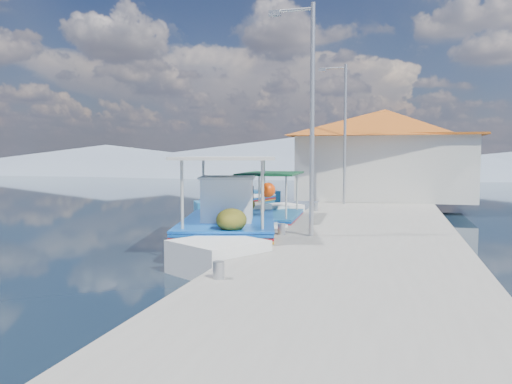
# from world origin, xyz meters

# --- Properties ---
(ground) EXTENTS (160.00, 160.00, 0.00)m
(ground) POSITION_xyz_m (0.00, 0.00, 0.00)
(ground) COLOR black
(ground) RESTS_ON ground
(quay) EXTENTS (5.00, 44.00, 0.50)m
(quay) POSITION_xyz_m (5.90, 6.00, 0.25)
(quay) COLOR gray
(quay) RESTS_ON ground
(bollards) EXTENTS (0.20, 17.20, 0.30)m
(bollards) POSITION_xyz_m (3.80, 5.25, 0.65)
(bollards) COLOR #A5A8AD
(bollards) RESTS_ON quay
(main_caique) EXTENTS (3.87, 8.42, 2.86)m
(main_caique) POSITION_xyz_m (2.22, 2.44, 0.55)
(main_caique) COLOR white
(main_caique) RESTS_ON ground
(caique_green_canopy) EXTENTS (2.04, 6.04, 2.26)m
(caique_green_canopy) POSITION_xyz_m (2.70, 5.49, 0.34)
(caique_green_canopy) COLOR white
(caique_green_canopy) RESTS_ON ground
(caique_blue_hull) EXTENTS (2.97, 6.12, 1.13)m
(caique_blue_hull) POSITION_xyz_m (-0.17, 11.01, 0.31)
(caique_blue_hull) COLOR #1B69A4
(caique_blue_hull) RESTS_ON ground
(harbor_building) EXTENTS (10.49, 10.49, 4.40)m
(harbor_building) POSITION_xyz_m (6.20, 15.00, 2.78)
(harbor_building) COLOR silver
(harbor_building) RESTS_ON quay
(lamp_post_near) EXTENTS (1.21, 0.14, 6.00)m
(lamp_post_near) POSITION_xyz_m (4.51, 2.00, 3.85)
(lamp_post_near) COLOR #A5A8AD
(lamp_post_near) RESTS_ON quay
(lamp_post_far) EXTENTS (1.21, 0.14, 6.00)m
(lamp_post_far) POSITION_xyz_m (4.51, 11.00, 3.85)
(lamp_post_far) COLOR #A5A8AD
(lamp_post_far) RESTS_ON quay
(mountain_ridge) EXTENTS (171.40, 96.00, 5.50)m
(mountain_ridge) POSITION_xyz_m (6.54, 56.00, 2.04)
(mountain_ridge) COLOR gray
(mountain_ridge) RESTS_ON ground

